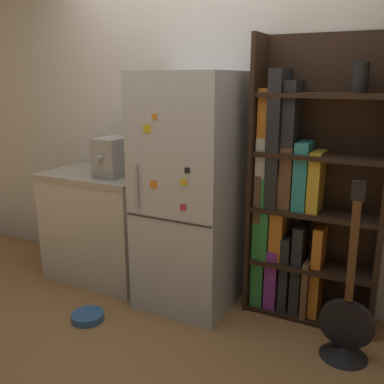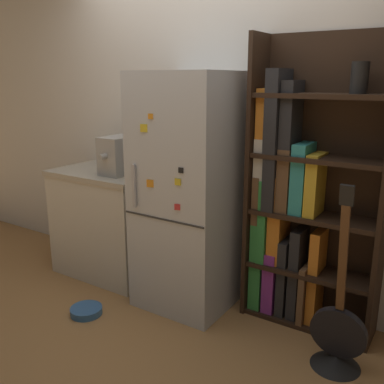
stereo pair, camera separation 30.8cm
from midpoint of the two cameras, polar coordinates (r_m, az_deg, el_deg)
name	(u,v)px [view 1 (the left image)]	position (r m, az deg, el deg)	size (l,w,h in m)	color
ground_plane	(182,306)	(3.29, -4.06, -15.00)	(16.00, 16.00, 0.00)	#A87542
wall_back	(211,124)	(3.28, -0.16, 9.02)	(8.00, 0.05, 2.60)	silver
refrigerator	(190,193)	(3.06, -3.14, -0.13)	(0.65, 0.67, 1.69)	silver
bookshelf	(300,199)	(2.96, 11.31, -0.96)	(0.87, 0.30, 1.92)	black
kitchen_counter	(102,225)	(3.69, -14.24, -4.34)	(0.89, 0.59, 0.90)	beige
espresso_machine	(113,157)	(3.40, -13.02, 4.58)	(0.20, 0.36, 0.30)	#A5A39E
guitar	(345,332)	(2.79, 16.73, -17.57)	(0.32, 0.29, 1.12)	black
pet_bowl	(88,316)	(3.23, -16.52, -15.65)	(0.23, 0.23, 0.05)	#3366A5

